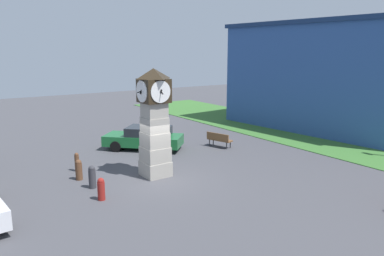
{
  "coord_description": "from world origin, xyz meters",
  "views": [
    {
      "loc": [
        14.54,
        -8.13,
        5.81
      ],
      "look_at": [
        -0.15,
        2.03,
        2.11
      ],
      "focal_mm": 35.0,
      "sensor_mm": 36.0,
      "label": 1
    }
  ],
  "objects_px": {
    "bollard_near_tower": "(77,162)",
    "bollard_mid_row": "(79,170)",
    "bench": "(219,139)",
    "bollard_far_row": "(92,177)",
    "car_silver_hatch": "(145,138)",
    "bollard_end_row": "(101,189)",
    "clock_tower": "(155,122)"
  },
  "relations": [
    {
      "from": "bollard_near_tower",
      "to": "bollard_mid_row",
      "type": "relative_size",
      "value": 0.98
    },
    {
      "from": "car_silver_hatch",
      "to": "bollard_end_row",
      "type": "bearing_deg",
      "value": -40.4
    },
    {
      "from": "car_silver_hatch",
      "to": "bollard_near_tower",
      "type": "bearing_deg",
      "value": -68.98
    },
    {
      "from": "bollard_near_tower",
      "to": "car_silver_hatch",
      "type": "xyz_separation_m",
      "value": [
        -1.8,
        4.68,
        0.25
      ]
    },
    {
      "from": "bollard_near_tower",
      "to": "car_silver_hatch",
      "type": "relative_size",
      "value": 0.21
    },
    {
      "from": "bollard_end_row",
      "to": "bollard_mid_row",
      "type": "bearing_deg",
      "value": 179.09
    },
    {
      "from": "bollard_end_row",
      "to": "car_silver_hatch",
      "type": "bearing_deg",
      "value": 139.6
    },
    {
      "from": "bollard_mid_row",
      "to": "bollard_far_row",
      "type": "height_order",
      "value": "bollard_far_row"
    },
    {
      "from": "bollard_mid_row",
      "to": "bench",
      "type": "xyz_separation_m",
      "value": [
        -0.96,
        8.97,
        0.04
      ]
    },
    {
      "from": "car_silver_hatch",
      "to": "bench",
      "type": "xyz_separation_m",
      "value": [
        2.12,
        3.96,
        -0.19
      ]
    },
    {
      "from": "bollard_far_row",
      "to": "clock_tower",
      "type": "bearing_deg",
      "value": 88.27
    },
    {
      "from": "bollard_mid_row",
      "to": "bollard_far_row",
      "type": "bearing_deg",
      "value": 5.32
    },
    {
      "from": "bollard_near_tower",
      "to": "bollard_end_row",
      "type": "height_order",
      "value": "bollard_near_tower"
    },
    {
      "from": "bollard_near_tower",
      "to": "bollard_far_row",
      "type": "bearing_deg",
      "value": -4.28
    },
    {
      "from": "bollard_mid_row",
      "to": "bench",
      "type": "height_order",
      "value": "bollard_mid_row"
    },
    {
      "from": "bollard_far_row",
      "to": "bench",
      "type": "height_order",
      "value": "bollard_far_row"
    },
    {
      "from": "bollard_far_row",
      "to": "bollard_end_row",
      "type": "distance_m",
      "value": 1.49
    },
    {
      "from": "bench",
      "to": "car_silver_hatch",
      "type": "bearing_deg",
      "value": -118.15
    },
    {
      "from": "bollard_near_tower",
      "to": "bollard_mid_row",
      "type": "bearing_deg",
      "value": -14.3
    },
    {
      "from": "clock_tower",
      "to": "bollard_end_row",
      "type": "distance_m",
      "value": 4.1
    },
    {
      "from": "bollard_far_row",
      "to": "bollard_near_tower",
      "type": "bearing_deg",
      "value": 175.72
    },
    {
      "from": "bollard_far_row",
      "to": "bollard_end_row",
      "type": "relative_size",
      "value": 1.1
    },
    {
      "from": "bollard_mid_row",
      "to": "bollard_far_row",
      "type": "xyz_separation_m",
      "value": [
        1.38,
        0.13,
        0.03
      ]
    },
    {
      "from": "clock_tower",
      "to": "bollard_near_tower",
      "type": "distance_m",
      "value": 4.49
    },
    {
      "from": "car_silver_hatch",
      "to": "bench",
      "type": "relative_size",
      "value": 2.68
    },
    {
      "from": "clock_tower",
      "to": "bollard_near_tower",
      "type": "bearing_deg",
      "value": -134.1
    },
    {
      "from": "bollard_far_row",
      "to": "bench",
      "type": "relative_size",
      "value": 0.6
    },
    {
      "from": "bollard_mid_row",
      "to": "car_silver_hatch",
      "type": "distance_m",
      "value": 5.89
    },
    {
      "from": "bollard_far_row",
      "to": "car_silver_hatch",
      "type": "distance_m",
      "value": 6.62
    },
    {
      "from": "bollard_near_tower",
      "to": "car_silver_hatch",
      "type": "bearing_deg",
      "value": 111.02
    },
    {
      "from": "bollard_end_row",
      "to": "car_silver_hatch",
      "type": "distance_m",
      "value": 7.8
    },
    {
      "from": "bench",
      "to": "bollard_near_tower",
      "type": "bearing_deg",
      "value": -92.14
    }
  ]
}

